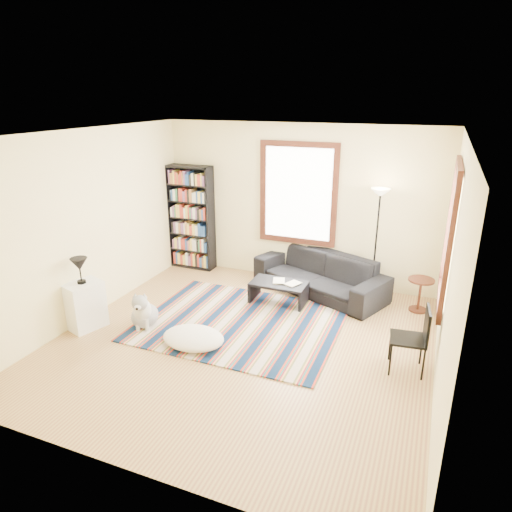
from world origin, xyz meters
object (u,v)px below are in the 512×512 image
at_px(sofa, 320,274).
at_px(bookshelf, 191,218).
at_px(folding_chair, 408,339).
at_px(white_cabinet, 85,305).
at_px(floor_lamp, 376,245).
at_px(coffee_table, 279,293).
at_px(dog, 144,308).
at_px(floor_cushion, 193,338).
at_px(side_table, 419,295).

distance_m(sofa, bookshelf, 2.74).
height_order(folding_chair, white_cabinet, folding_chair).
height_order(bookshelf, white_cabinet, bookshelf).
bearing_deg(floor_lamp, folding_chair, -70.42).
distance_m(coffee_table, white_cabinet, 2.99).
distance_m(folding_chair, white_cabinet, 4.49).
distance_m(bookshelf, coffee_table, 2.48).
relative_size(coffee_table, white_cabinet, 1.29).
relative_size(coffee_table, dog, 1.55).
bearing_deg(dog, floor_cushion, -33.48).
height_order(bookshelf, floor_cushion, bookshelf).
distance_m(side_table, folding_chair, 1.79).
bearing_deg(floor_lamp, sofa, -173.51).
bearing_deg(coffee_table, white_cabinet, -141.98).
distance_m(sofa, dog, 3.00).
distance_m(floor_cushion, dog, 0.96).
bearing_deg(floor_lamp, coffee_table, -150.71).
distance_m(floor_cushion, floor_lamp, 3.31).
bearing_deg(coffee_table, floor_cushion, -110.47).
bearing_deg(folding_chair, dog, 177.28).
xyz_separation_m(floor_cushion, white_cabinet, (-1.71, -0.13, 0.24)).
bearing_deg(dog, bookshelf, 82.15).
height_order(side_table, white_cabinet, white_cabinet).
bearing_deg(bookshelf, coffee_table, -23.91).
bearing_deg(side_table, coffee_table, -165.70).
height_order(floor_cushion, side_table, side_table).
relative_size(side_table, folding_chair, 0.63).
bearing_deg(side_table, folding_chair, -91.61).
distance_m(sofa, floor_lamp, 1.06).
relative_size(sofa, white_cabinet, 3.31).
relative_size(floor_cushion, white_cabinet, 1.25).
bearing_deg(bookshelf, white_cabinet, -94.37).
xyz_separation_m(side_table, white_cabinet, (-4.50, -2.39, 0.08)).
xyz_separation_m(bookshelf, dog, (0.57, -2.45, -0.71)).
relative_size(floor_cushion, folding_chair, 1.02).
relative_size(sofa, floor_lamp, 1.25).
xyz_separation_m(floor_lamp, side_table, (0.77, -0.23, -0.66)).
distance_m(coffee_table, floor_lamp, 1.76).
relative_size(floor_lamp, folding_chair, 2.16).
height_order(floor_lamp, white_cabinet, floor_lamp).
relative_size(side_table, dog, 0.93).
height_order(sofa, floor_cushion, sofa).
relative_size(bookshelf, side_table, 3.70).
height_order(bookshelf, side_table, bookshelf).
height_order(coffee_table, side_table, side_table).
xyz_separation_m(sofa, floor_cushion, (-1.14, -2.38, -0.23)).
bearing_deg(folding_chair, sofa, 122.94).
bearing_deg(folding_chair, side_table, 81.52).
bearing_deg(side_table, floor_lamp, 163.39).
bearing_deg(coffee_table, bookshelf, 156.09).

